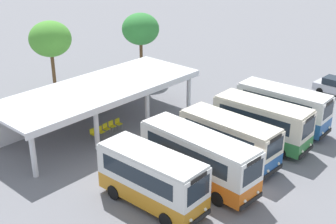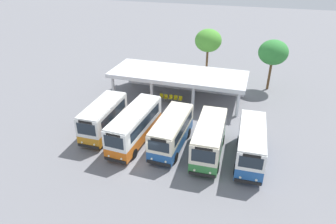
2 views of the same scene
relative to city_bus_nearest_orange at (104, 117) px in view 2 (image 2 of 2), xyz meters
name	(u,v)px [view 2 (image 2 of 2)]	position (x,y,z in m)	size (l,w,h in m)	color
ground_plane	(149,159)	(5.76, -2.76, -1.80)	(180.00, 180.00, 0.00)	slate
city_bus_nearest_orange	(104,117)	(0.00, 0.00, 0.00)	(2.48, 6.68, 3.27)	black
city_bus_second_in_row	(135,125)	(3.55, -0.46, 0.02)	(2.61, 8.12, 3.29)	black
city_bus_middle_cream	(172,131)	(7.10, -0.24, -0.11)	(2.52, 7.05, 3.04)	black
city_bus_fourth_amber	(209,138)	(10.66, -0.58, -0.01)	(2.61, 7.08, 3.24)	black
city_bus_fifth_blue	(251,144)	(14.21, -0.28, -0.04)	(2.50, 7.23, 3.19)	black
terminal_canopy	(180,76)	(4.78, 10.84, 0.88)	(16.42, 6.27, 3.40)	silver
waiting_chair_end_by_column	(161,96)	(3.01, 8.96, -1.28)	(0.44, 0.44, 0.86)	slate
waiting_chair_second_from_end	(166,97)	(3.62, 8.85, -1.28)	(0.44, 0.44, 0.86)	slate
waiting_chair_middle_seat	(171,98)	(4.23, 8.95, -1.28)	(0.44, 0.44, 0.86)	slate
waiting_chair_fourth_seat	(176,98)	(4.84, 8.98, -1.28)	(0.44, 0.44, 0.86)	slate
waiting_chair_fifth_seat	(180,99)	(5.45, 8.92, -1.28)	(0.44, 0.44, 0.86)	slate
roadside_tree_behind_canopy	(208,41)	(6.68, 19.00, 3.42)	(3.77, 3.77, 6.85)	brown
roadside_tree_east_of_canopy	(273,53)	(15.50, 16.49, 3.22)	(3.71, 3.71, 6.62)	brown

